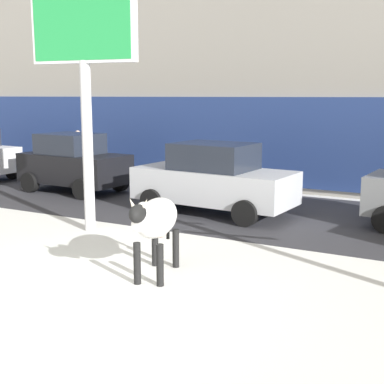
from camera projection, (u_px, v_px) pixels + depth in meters
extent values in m
plane|color=white|center=(51.00, 301.00, 7.98)|extent=(120.00, 120.00, 0.00)
cube|color=#333338|center=(240.00, 210.00, 14.21)|extent=(60.00, 5.60, 0.01)
cube|color=navy|center=(280.00, 142.00, 16.62)|extent=(43.12, 0.10, 2.80)
ellipsoid|color=silver|center=(157.00, 217.00, 8.93)|extent=(0.94, 1.51, 0.64)
ellipsoid|color=black|center=(149.00, 213.00, 9.06)|extent=(0.42, 0.61, 0.40)
cylinder|color=black|center=(160.00, 265.00, 8.54)|extent=(0.12, 0.12, 0.70)
cylinder|color=black|center=(137.00, 263.00, 8.63)|extent=(0.12, 0.12, 0.70)
cylinder|color=black|center=(176.00, 248.00, 9.48)|extent=(0.12, 0.12, 0.70)
cylinder|color=black|center=(155.00, 247.00, 9.57)|extent=(0.12, 0.12, 0.70)
cylinder|color=silver|center=(143.00, 217.00, 8.18)|extent=(0.37, 0.53, 0.44)
ellipsoid|color=black|center=(138.00, 214.00, 7.95)|extent=(0.35, 0.49, 0.28)
cone|color=beige|center=(145.00, 203.00, 7.94)|extent=(0.13, 0.09, 0.15)
cone|color=beige|center=(131.00, 202.00, 7.99)|extent=(0.13, 0.09, 0.15)
cylinder|color=black|center=(168.00, 223.00, 9.61)|extent=(0.06, 0.06, 0.60)
ellipsoid|color=beige|center=(160.00, 232.00, 9.15)|extent=(0.30, 0.33, 0.20)
cylinder|color=silver|center=(88.00, 148.00, 11.80)|extent=(0.24, 0.24, 3.80)
cube|color=silver|center=(83.00, 20.00, 11.31)|extent=(2.53, 0.50, 1.82)
cube|color=green|center=(82.00, 19.00, 11.28)|extent=(2.40, 0.45, 1.70)
cylinder|color=black|center=(12.00, 170.00, 19.52)|extent=(0.65, 0.26, 0.64)
cube|color=black|center=(75.00, 168.00, 16.85)|extent=(3.61, 1.94, 0.90)
cube|color=#1E232D|center=(70.00, 144.00, 16.79)|extent=(1.90, 1.62, 0.64)
cylinder|color=black|center=(120.00, 181.00, 17.03)|extent=(0.65, 0.26, 0.64)
cylinder|color=black|center=(82.00, 189.00, 15.62)|extent=(0.65, 0.26, 0.64)
cylinder|color=black|center=(69.00, 176.00, 18.23)|extent=(0.65, 0.26, 0.64)
cylinder|color=black|center=(30.00, 182.00, 16.82)|extent=(0.65, 0.26, 0.64)
cube|color=#B7BABF|center=(214.00, 185.00, 13.81)|extent=(4.31, 2.05, 0.84)
cube|color=#1E232D|center=(214.00, 156.00, 13.67)|extent=(2.10, 1.69, 0.68)
cylinder|color=black|center=(275.00, 201.00, 13.89)|extent=(0.65, 0.26, 0.64)
cylinder|color=black|center=(245.00, 213.00, 12.43)|extent=(0.65, 0.26, 0.64)
cylinder|color=black|center=(188.00, 191.00, 15.33)|extent=(0.65, 0.26, 0.64)
cylinder|color=black|center=(152.00, 201.00, 13.87)|extent=(0.65, 0.26, 0.64)
cylinder|color=#282833|center=(79.00, 164.00, 20.42)|extent=(0.24, 0.24, 0.88)
cube|color=#232328|center=(78.00, 144.00, 20.28)|extent=(0.36, 0.22, 0.64)
sphere|color=beige|center=(78.00, 133.00, 20.20)|extent=(0.20, 0.20, 0.20)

